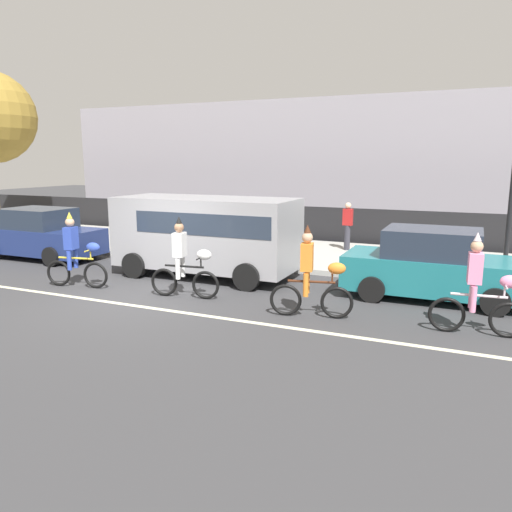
{
  "coord_description": "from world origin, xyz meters",
  "views": [
    {
      "loc": [
        7.08,
        -9.17,
        3.2
      ],
      "look_at": [
        2.5,
        1.2,
        1.0
      ],
      "focal_mm": 35.0,
      "sensor_mm": 36.0,
      "label": 1
    }
  ],
  "objects_px": {
    "pedestrian_onlooker": "(348,225)",
    "parade_cyclist_zebra": "(185,263)",
    "parade_cyclist_orange": "(312,277)",
    "parked_van_grey": "(208,231)",
    "parked_car_navy": "(41,235)",
    "parade_cyclist_cobalt": "(76,255)",
    "parade_cyclist_pink": "(480,291)",
    "parked_car_teal": "(434,266)"
  },
  "relations": [
    {
      "from": "pedestrian_onlooker",
      "to": "parade_cyclist_zebra",
      "type": "bearing_deg",
      "value": -107.26
    },
    {
      "from": "parade_cyclist_pink",
      "to": "pedestrian_onlooker",
      "type": "relative_size",
      "value": 1.19
    },
    {
      "from": "parked_car_teal",
      "to": "parade_cyclist_pink",
      "type": "bearing_deg",
      "value": -66.8
    },
    {
      "from": "parade_cyclist_pink",
      "to": "parade_cyclist_cobalt",
      "type": "bearing_deg",
      "value": -178.34
    },
    {
      "from": "parked_van_grey",
      "to": "parked_car_teal",
      "type": "distance_m",
      "value": 5.92
    },
    {
      "from": "parked_car_navy",
      "to": "parked_van_grey",
      "type": "bearing_deg",
      "value": -0.44
    },
    {
      "from": "parked_car_navy",
      "to": "pedestrian_onlooker",
      "type": "xyz_separation_m",
      "value": [
        9.03,
        4.74,
        0.23
      ]
    },
    {
      "from": "parade_cyclist_zebra",
      "to": "parked_van_grey",
      "type": "relative_size",
      "value": 0.38
    },
    {
      "from": "parade_cyclist_orange",
      "to": "pedestrian_onlooker",
      "type": "distance_m",
      "value": 7.24
    },
    {
      "from": "parked_car_teal",
      "to": "parade_cyclist_zebra",
      "type": "bearing_deg",
      "value": -157.18
    },
    {
      "from": "parked_car_navy",
      "to": "parade_cyclist_pink",
      "type": "bearing_deg",
      "value": -9.5
    },
    {
      "from": "parade_cyclist_cobalt",
      "to": "parade_cyclist_pink",
      "type": "relative_size",
      "value": 1.0
    },
    {
      "from": "parked_car_teal",
      "to": "parked_van_grey",
      "type": "bearing_deg",
      "value": -179.13
    },
    {
      "from": "parked_van_grey",
      "to": "parade_cyclist_pink",
      "type": "bearing_deg",
      "value": -17.43
    },
    {
      "from": "parade_cyclist_cobalt",
      "to": "parked_car_teal",
      "type": "relative_size",
      "value": 0.47
    },
    {
      "from": "parade_cyclist_cobalt",
      "to": "pedestrian_onlooker",
      "type": "bearing_deg",
      "value": 54.32
    },
    {
      "from": "parade_cyclist_cobalt",
      "to": "parked_car_teal",
      "type": "distance_m",
      "value": 8.73
    },
    {
      "from": "parked_van_grey",
      "to": "parked_car_navy",
      "type": "relative_size",
      "value": 1.22
    },
    {
      "from": "parade_cyclist_cobalt",
      "to": "parked_car_teal",
      "type": "xyz_separation_m",
      "value": [
        8.36,
        2.51,
        -0.06
      ]
    },
    {
      "from": "parade_cyclist_cobalt",
      "to": "pedestrian_onlooker",
      "type": "distance_m",
      "value": 8.88
    },
    {
      "from": "parade_cyclist_zebra",
      "to": "pedestrian_onlooker",
      "type": "xyz_separation_m",
      "value": [
        2.16,
        6.94,
        0.17
      ]
    },
    {
      "from": "parade_cyclist_pink",
      "to": "parked_van_grey",
      "type": "relative_size",
      "value": 0.38
    },
    {
      "from": "parked_car_teal",
      "to": "pedestrian_onlooker",
      "type": "distance_m",
      "value": 5.68
    },
    {
      "from": "parade_cyclist_orange",
      "to": "parade_cyclist_pink",
      "type": "bearing_deg",
      "value": 4.05
    },
    {
      "from": "parade_cyclist_zebra",
      "to": "parked_car_teal",
      "type": "relative_size",
      "value": 0.47
    },
    {
      "from": "parked_van_grey",
      "to": "parked_car_navy",
      "type": "height_order",
      "value": "parked_van_grey"
    },
    {
      "from": "parade_cyclist_pink",
      "to": "parade_cyclist_orange",
      "type": "bearing_deg",
      "value": -175.95
    },
    {
      "from": "pedestrian_onlooker",
      "to": "parade_cyclist_cobalt",
      "type": "bearing_deg",
      "value": -125.68
    },
    {
      "from": "parade_cyclist_zebra",
      "to": "parked_car_teal",
      "type": "bearing_deg",
      "value": 22.82
    },
    {
      "from": "parade_cyclist_cobalt",
      "to": "parked_car_teal",
      "type": "height_order",
      "value": "parade_cyclist_cobalt"
    },
    {
      "from": "parade_cyclist_zebra",
      "to": "parked_van_grey",
      "type": "bearing_deg",
      "value": 104.74
    },
    {
      "from": "parade_cyclist_cobalt",
      "to": "parked_van_grey",
      "type": "bearing_deg",
      "value": 44.63
    },
    {
      "from": "parked_van_grey",
      "to": "parade_cyclist_zebra",
      "type": "bearing_deg",
      "value": -75.26
    },
    {
      "from": "parade_cyclist_zebra",
      "to": "parked_car_navy",
      "type": "height_order",
      "value": "parade_cyclist_zebra"
    },
    {
      "from": "parade_cyclist_cobalt",
      "to": "parade_cyclist_zebra",
      "type": "height_order",
      "value": "same"
    },
    {
      "from": "parked_car_teal",
      "to": "parked_car_navy",
      "type": "xyz_separation_m",
      "value": [
        -12.2,
        -0.04,
        0.0
      ]
    },
    {
      "from": "parade_cyclist_pink",
      "to": "parked_car_teal",
      "type": "xyz_separation_m",
      "value": [
        -0.96,
        2.24,
        -0.06
      ]
    },
    {
      "from": "parade_cyclist_cobalt",
      "to": "parade_cyclist_zebra",
      "type": "relative_size",
      "value": 1.0
    },
    {
      "from": "parked_van_grey",
      "to": "parked_car_navy",
      "type": "distance_m",
      "value": 6.32
    },
    {
      "from": "parked_car_navy",
      "to": "parade_cyclist_cobalt",
      "type": "bearing_deg",
      "value": -32.74
    },
    {
      "from": "parade_cyclist_cobalt",
      "to": "parade_cyclist_pink",
      "type": "bearing_deg",
      "value": 1.66
    },
    {
      "from": "parade_cyclist_orange",
      "to": "parked_car_navy",
      "type": "height_order",
      "value": "parade_cyclist_orange"
    }
  ]
}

